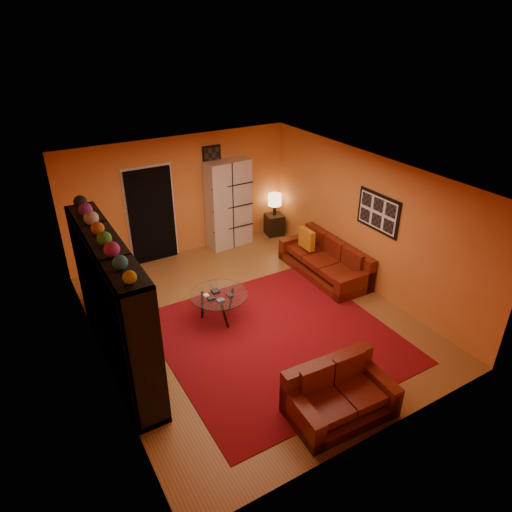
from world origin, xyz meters
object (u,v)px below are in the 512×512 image
tv (119,310)px  storage_cabinet (228,204)px  side_table (274,224)px  table_lamp (275,200)px  entertainment_unit (113,305)px  bowl_chair (111,289)px  loveseat (337,394)px  coffee_table (219,296)px  sofa (327,261)px

tv → storage_cabinet: size_ratio=0.47×
tv → side_table: (4.45, 2.83, -0.74)m
table_lamp → tv: bearing=-147.6°
entertainment_unit → storage_cabinet: (3.30, 2.80, -0.05)m
storage_cabinet → bowl_chair: size_ratio=2.62×
loveseat → storage_cabinet: (1.08, 5.22, 0.71)m
storage_cabinet → table_lamp: (1.20, -0.05, -0.12)m
storage_cabinet → table_lamp: size_ratio=3.80×
entertainment_unit → loveseat: bearing=-47.5°
entertainment_unit → tv: size_ratio=3.18×
entertainment_unit → loveseat: 3.37m
coffee_table → side_table: size_ratio=2.00×
loveseat → side_table: bearing=-21.0°
bowl_chair → side_table: bearing=14.7°
table_lamp → loveseat: bearing=-113.8°
coffee_table → side_table: bearing=42.6°
sofa → loveseat: bearing=-125.2°
storage_cabinet → coffee_table: bearing=-124.8°
coffee_table → bowl_chair: 2.05m
tv → bowl_chair: 1.86m
sofa → coffee_table: 2.64m
coffee_table → table_lamp: 3.70m
side_table → table_lamp: bearing=0.0°
tv → table_lamp: size_ratio=1.80×
entertainment_unit → storage_cabinet: entertainment_unit is taller
entertainment_unit → coffee_table: entertainment_unit is taller
coffee_table → side_table: (2.70, 2.49, -0.21)m
side_table → bowl_chair: bearing=-165.3°
loveseat → table_lamp: size_ratio=2.73×
tv → coffee_table: size_ratio=0.94×
table_lamp → bowl_chair: bearing=-165.3°
tv → coffee_table: tv is taller
bowl_chair → table_lamp: (4.21, 1.10, 0.54)m
coffee_table → entertainment_unit: bearing=-171.7°
bowl_chair → storage_cabinet: bearing=21.0°
sofa → loveseat: size_ratio=1.48×
entertainment_unit → bowl_chair: (0.29, 1.65, -0.72)m
sofa → coffee_table: size_ratio=2.11×
storage_cabinet → table_lamp: 1.21m
loveseat → storage_cabinet: bearing=-8.9°
tv → side_table: bearing=-57.6°
entertainment_unit → tv: entertainment_unit is taller
sofa → bowl_chair: sofa is taller
entertainment_unit → loveseat: entertainment_unit is taller
side_table → coffee_table: bearing=-137.4°
tv → bowl_chair: size_ratio=1.24×
entertainment_unit → loveseat: size_ratio=2.10×
coffee_table → storage_cabinet: 3.00m
loveseat → storage_cabinet: 5.38m
side_table → table_lamp: table_lamp is taller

